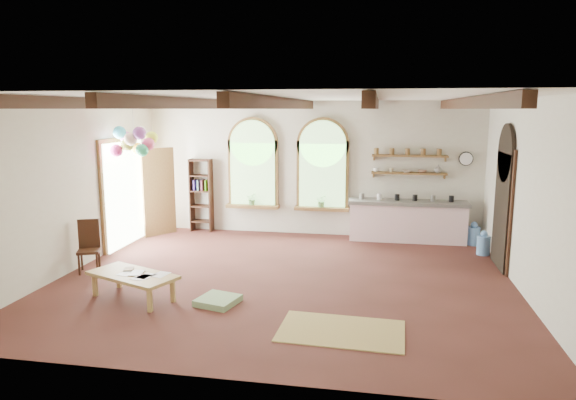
% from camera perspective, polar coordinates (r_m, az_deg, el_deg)
% --- Properties ---
extents(floor, '(8.00, 8.00, 0.00)m').
position_cam_1_polar(floor, '(9.29, -0.49, -8.82)').
color(floor, '#532822').
rests_on(floor, ground).
extents(ceiling_beams, '(6.20, 6.80, 0.18)m').
position_cam_1_polar(ceiling_beams, '(8.79, -0.53, 10.68)').
color(ceiling_beams, '#321810').
rests_on(ceiling_beams, ceiling).
extents(window_left, '(1.30, 0.28, 2.20)m').
position_cam_1_polar(window_left, '(12.51, -3.92, 3.74)').
color(window_left, brown).
rests_on(window_left, floor).
extents(window_right, '(1.30, 0.28, 2.20)m').
position_cam_1_polar(window_right, '(12.21, 3.86, 3.59)').
color(window_right, brown).
rests_on(window_right, floor).
extents(left_doorway, '(0.10, 1.90, 2.50)m').
position_cam_1_polar(left_doorway, '(11.98, -17.75, 0.67)').
color(left_doorway, brown).
rests_on(left_doorway, floor).
extents(right_doorway, '(0.10, 1.30, 2.40)m').
position_cam_1_polar(right_doorway, '(10.57, 22.67, -1.10)').
color(right_doorway, black).
rests_on(right_doorway, floor).
extents(kitchen_counter, '(2.68, 0.62, 0.94)m').
position_cam_1_polar(kitchen_counter, '(12.12, 13.12, -2.24)').
color(kitchen_counter, silver).
rests_on(kitchen_counter, floor).
extents(wall_shelf_lower, '(1.70, 0.24, 0.04)m').
position_cam_1_polar(wall_shelf_lower, '(12.12, 13.28, 2.91)').
color(wall_shelf_lower, brown).
rests_on(wall_shelf_lower, wall_back).
extents(wall_shelf_upper, '(1.70, 0.24, 0.04)m').
position_cam_1_polar(wall_shelf_upper, '(12.08, 13.35, 4.79)').
color(wall_shelf_upper, brown).
rests_on(wall_shelf_upper, wall_back).
extents(wall_clock, '(0.32, 0.04, 0.32)m').
position_cam_1_polar(wall_clock, '(12.29, 19.17, 4.35)').
color(wall_clock, black).
rests_on(wall_clock, wall_back).
extents(bookshelf, '(0.53, 0.32, 1.80)m').
position_cam_1_polar(bookshelf, '(12.89, -9.61, 0.53)').
color(bookshelf, '#321810').
rests_on(bookshelf, floor).
extents(coffee_table, '(1.62, 1.18, 0.42)m').
position_cam_1_polar(coffee_table, '(8.64, -16.88, -8.14)').
color(coffee_table, '#AD8A4F').
rests_on(coffee_table, floor).
extents(side_chair, '(0.51, 0.51, 0.97)m').
position_cam_1_polar(side_chair, '(10.32, -21.21, -5.94)').
color(side_chair, '#321810').
rests_on(side_chair, floor).
extents(floor_mat, '(1.75, 1.13, 0.02)m').
position_cam_1_polar(floor_mat, '(7.29, 5.94, -14.26)').
color(floor_mat, tan).
rests_on(floor_mat, floor).
extents(floor_cushion, '(0.70, 0.70, 0.10)m').
position_cam_1_polar(floor_cushion, '(8.26, -7.79, -11.01)').
color(floor_cushion, '#7C9F6E').
rests_on(floor_cushion, floor).
extents(water_jug_a, '(0.28, 0.28, 0.53)m').
position_cam_1_polar(water_jug_a, '(12.22, 19.91, -3.67)').
color(water_jug_a, '#5E8FCA').
rests_on(water_jug_a, floor).
extents(water_jug_b, '(0.27, 0.27, 0.52)m').
position_cam_1_polar(water_jug_b, '(11.49, 20.90, -4.61)').
color(water_jug_b, '#5E8FCA').
rests_on(water_jug_b, floor).
extents(balloon_cluster, '(0.82, 0.82, 1.16)m').
position_cam_1_polar(balloon_cluster, '(11.17, -16.73, 6.28)').
color(balloon_cluster, silver).
rests_on(balloon_cluster, floor).
extents(table_book, '(0.21, 0.25, 0.02)m').
position_cam_1_polar(table_book, '(8.86, -17.76, -7.33)').
color(table_book, olive).
rests_on(table_book, coffee_table).
extents(tablet, '(0.23, 0.30, 0.01)m').
position_cam_1_polar(tablet, '(8.61, -16.47, -7.80)').
color(tablet, black).
rests_on(tablet, coffee_table).
extents(potted_plant_left, '(0.27, 0.23, 0.30)m').
position_cam_1_polar(potted_plant_left, '(12.52, -4.00, 0.13)').
color(potted_plant_left, '#598C4C').
rests_on(potted_plant_left, window_left).
extents(potted_plant_right, '(0.27, 0.23, 0.30)m').
position_cam_1_polar(potted_plant_right, '(12.22, 3.76, -0.11)').
color(potted_plant_right, '#598C4C').
rests_on(potted_plant_right, window_right).
extents(shelf_cup_a, '(0.12, 0.10, 0.10)m').
position_cam_1_polar(shelf_cup_a, '(12.09, 9.74, 3.34)').
color(shelf_cup_a, white).
rests_on(shelf_cup_a, wall_shelf_lower).
extents(shelf_cup_b, '(0.10, 0.10, 0.09)m').
position_cam_1_polar(shelf_cup_b, '(12.10, 11.40, 3.28)').
color(shelf_cup_b, beige).
rests_on(shelf_cup_b, wall_shelf_lower).
extents(shelf_bowl_a, '(0.22, 0.22, 0.05)m').
position_cam_1_polar(shelf_bowl_a, '(12.11, 13.05, 3.13)').
color(shelf_bowl_a, beige).
rests_on(shelf_bowl_a, wall_shelf_lower).
extents(shelf_bowl_b, '(0.20, 0.20, 0.06)m').
position_cam_1_polar(shelf_bowl_b, '(12.14, 14.70, 3.09)').
color(shelf_bowl_b, '#8C664C').
rests_on(shelf_bowl_b, wall_shelf_lower).
extents(shelf_vase, '(0.18, 0.18, 0.19)m').
position_cam_1_polar(shelf_vase, '(12.16, 16.36, 3.34)').
color(shelf_vase, slate).
rests_on(shelf_vase, wall_shelf_lower).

